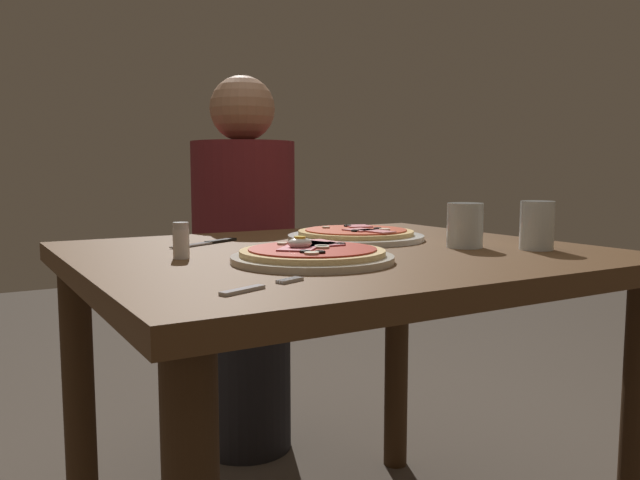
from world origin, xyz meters
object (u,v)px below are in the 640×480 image
dining_table (338,306)px  fork (257,287)px  pizza_foreground (312,255)px  knife (209,242)px  water_glass_near (537,229)px  water_glass_far (465,228)px  diner_person (245,276)px  salt_shaker (181,241)px  pizza_across_left (356,235)px

dining_table → fork: size_ratio=6.75×
dining_table → pizza_foreground: bearing=-136.1°
pizza_foreground → fork: 0.27m
pizza_foreground → fork: size_ratio=1.91×
knife → dining_table: bearing=-49.5°
water_glass_near → water_glass_far: bearing=134.9°
diner_person → salt_shaker: bearing=58.4°
water_glass_far → fork: bearing=-160.3°
pizza_foreground → diner_person: diner_person is taller
water_glass_far → knife: bearing=142.7°
water_glass_near → diner_person: bearing=104.0°
knife → salt_shaker: bearing=-123.3°
water_glass_near → salt_shaker: bearing=160.2°
water_glass_far → salt_shaker: size_ratio=1.39×
water_glass_far → diner_person: diner_person is taller
dining_table → knife: (-0.19, 0.23, 0.12)m
diner_person → water_glass_far: bearing=99.1°
pizza_foreground → fork: pizza_foreground is taller
pizza_foreground → pizza_across_left: 0.37m
pizza_across_left → water_glass_near: (0.22, -0.34, 0.03)m
pizza_foreground → water_glass_far: (0.38, 0.02, 0.03)m
dining_table → knife: knife is taller
pizza_across_left → fork: bearing=-136.0°
knife → diner_person: 0.62m
pizza_across_left → fork: size_ratio=2.09×
pizza_across_left → dining_table: bearing=-135.5°
water_glass_near → water_glass_far: water_glass_near is taller
dining_table → knife: 0.32m
dining_table → water_glass_far: water_glass_far is taller
water_glass_near → knife: bearing=141.1°
pizza_foreground → knife: 0.36m
pizza_across_left → diner_person: bearing=91.7°
water_glass_near → knife: (-0.54, 0.44, -0.04)m
salt_shaker → diner_person: 0.85m
pizza_foreground → knife: size_ratio=1.60×
pizza_across_left → knife: size_ratio=1.74×
knife → fork: bearing=-104.0°
water_glass_far → knife: water_glass_far is taller
pizza_foreground → diner_person: (0.25, 0.86, -0.18)m
water_glass_far → salt_shaker: water_glass_far is taller
water_glass_near → knife: 0.69m
fork → diner_person: diner_person is taller
fork → salt_shaker: size_ratio=2.26×
water_glass_far → fork: (-0.57, -0.20, -0.04)m
dining_table → diner_person: 0.74m
knife → pizza_across_left: bearing=-17.0°
salt_shaker → knife: bearing=56.7°
pizza_foreground → pizza_across_left: pizza_foreground is taller
knife → pizza_foreground: bearing=-80.7°
pizza_foreground → water_glass_far: bearing=3.2°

